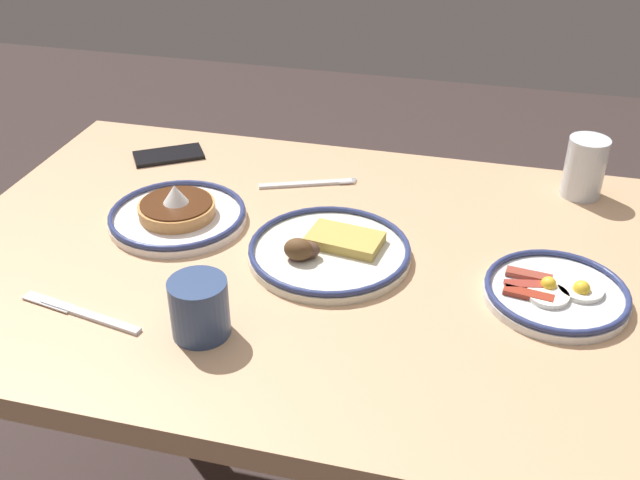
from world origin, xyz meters
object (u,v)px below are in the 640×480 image
at_px(coffee_mug, 199,306).
at_px(fork_near, 308,184).
at_px(plate_far_companion, 556,293).
at_px(butter_knife, 81,313).
at_px(drinking_glass, 584,170).
at_px(plate_center_pancakes, 177,214).
at_px(plate_near_main, 328,251).
at_px(cell_phone, 169,155).

distance_m(coffee_mug, fork_near, 0.48).
xyz_separation_m(plate_far_companion, butter_knife, (0.70, 0.22, -0.01)).
bearing_deg(drinking_glass, coffee_mug, 46.01).
distance_m(plate_center_pancakes, butter_knife, 0.29).
relative_size(plate_center_pancakes, coffee_mug, 2.26).
xyz_separation_m(plate_far_companion, fork_near, (0.47, -0.27, -0.01)).
bearing_deg(butter_knife, plate_near_main, -143.35).
bearing_deg(coffee_mug, butter_knife, 2.26).
bearing_deg(drinking_glass, plate_far_companion, 82.21).
xyz_separation_m(plate_center_pancakes, cell_phone, (0.13, -0.25, -0.01)).
height_order(plate_center_pancakes, butter_knife, plate_center_pancakes).
bearing_deg(fork_near, plate_far_companion, 150.05).
height_order(plate_near_main, coffee_mug, coffee_mug).
relative_size(drinking_glass, butter_knife, 0.54).
bearing_deg(plate_far_companion, cell_phone, -22.09).
relative_size(coffee_mug, butter_knife, 0.51).
relative_size(plate_center_pancakes, plate_far_companion, 1.12).
height_order(fork_near, butter_knife, same).
height_order(plate_near_main, cell_phone, plate_near_main).
distance_m(plate_far_companion, drinking_glass, 0.37).
bearing_deg(drinking_glass, butter_knife, 37.90).
bearing_deg(fork_near, drinking_glass, -170.01).
distance_m(plate_center_pancakes, plate_far_companion, 0.67).
bearing_deg(plate_far_companion, drinking_glass, -97.79).
bearing_deg(plate_near_main, drinking_glass, -141.16).
relative_size(plate_far_companion, fork_near, 1.20).
height_order(drinking_glass, butter_knife, drinking_glass).
xyz_separation_m(plate_far_companion, drinking_glass, (-0.05, -0.36, 0.04)).
distance_m(plate_far_companion, fork_near, 0.55).
bearing_deg(cell_phone, drinking_glass, 149.95).
xyz_separation_m(plate_near_main, plate_far_companion, (-0.37, 0.03, -0.00)).
relative_size(plate_near_main, coffee_mug, 2.50).
relative_size(plate_near_main, cell_phone, 1.92).
bearing_deg(fork_near, coffee_mug, 86.25).
xyz_separation_m(plate_center_pancakes, coffee_mug, (-0.16, 0.28, 0.03)).
xyz_separation_m(coffee_mug, drinking_glass, (-0.55, -0.57, 0.01)).
bearing_deg(fork_near, cell_phone, -8.86).
relative_size(cell_phone, fork_near, 0.77).
height_order(plate_center_pancakes, plate_far_companion, plate_center_pancakes).
bearing_deg(butter_knife, drinking_glass, -142.10).
xyz_separation_m(drinking_glass, fork_near, (0.52, 0.09, -0.05)).
height_order(drinking_glass, cell_phone, drinking_glass).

